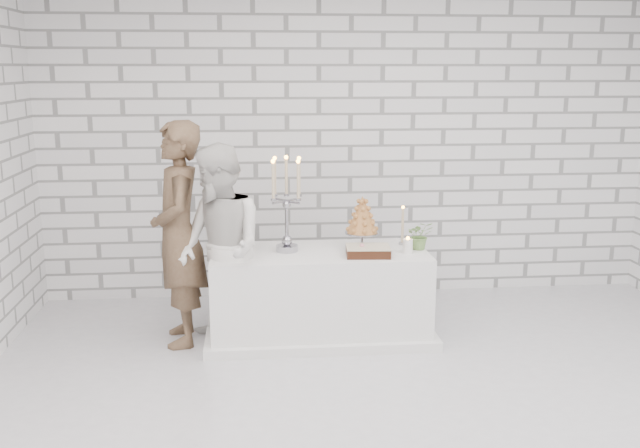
# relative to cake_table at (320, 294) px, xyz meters

# --- Properties ---
(ground) EXTENTS (6.00, 5.00, 0.01)m
(ground) POSITION_rel_cake_table_xyz_m (0.42, -1.30, -0.38)
(ground) COLOR silver
(ground) RESTS_ON ground
(wall_back) EXTENTS (6.00, 0.01, 3.00)m
(wall_back) POSITION_rel_cake_table_xyz_m (0.42, 1.20, 1.12)
(wall_back) COLOR white
(wall_back) RESTS_ON ground
(wall_front) EXTENTS (6.00, 0.01, 3.00)m
(wall_front) POSITION_rel_cake_table_xyz_m (0.42, -3.80, 1.12)
(wall_front) COLOR white
(wall_front) RESTS_ON ground
(cake_table) EXTENTS (1.80, 0.80, 0.75)m
(cake_table) POSITION_rel_cake_table_xyz_m (0.00, 0.00, 0.00)
(cake_table) COLOR white
(cake_table) RESTS_ON ground
(groom) EXTENTS (0.53, 0.73, 1.85)m
(groom) POSITION_rel_cake_table_xyz_m (-1.15, -0.01, 0.55)
(groom) COLOR brown
(groom) RESTS_ON ground
(bride) EXTENTS (0.93, 1.01, 1.68)m
(bride) POSITION_rel_cake_table_xyz_m (-0.82, -0.20, 0.46)
(bride) COLOR white
(bride) RESTS_ON ground
(candelabra) EXTENTS (0.36, 0.36, 0.81)m
(candelabra) POSITION_rel_cake_table_xyz_m (-0.27, 0.03, 0.78)
(candelabra) COLOR #9B9AA4
(candelabra) RESTS_ON cake_table
(croquembouche) EXTENTS (0.32, 0.32, 0.45)m
(croquembouche) POSITION_rel_cake_table_xyz_m (0.37, 0.06, 0.60)
(croquembouche) COLOR brown
(croquembouche) RESTS_ON cake_table
(chocolate_cake) EXTENTS (0.37, 0.28, 0.08)m
(chocolate_cake) POSITION_rel_cake_table_xyz_m (0.38, -0.18, 0.42)
(chocolate_cake) COLOR black
(chocolate_cake) RESTS_ON cake_table
(pillar_candle) EXTENTS (0.09, 0.09, 0.12)m
(pillar_candle) POSITION_rel_cake_table_xyz_m (0.72, -0.13, 0.44)
(pillar_candle) COLOR white
(pillar_candle) RESTS_ON cake_table
(extra_taper) EXTENTS (0.07, 0.07, 0.32)m
(extra_taper) POSITION_rel_cake_table_xyz_m (0.74, 0.16, 0.54)
(extra_taper) COLOR beige
(extra_taper) RESTS_ON cake_table
(flowers) EXTENTS (0.22, 0.19, 0.24)m
(flowers) POSITION_rel_cake_table_xyz_m (0.85, -0.01, 0.50)
(flowers) COLOR #4E7A34
(flowers) RESTS_ON cake_table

